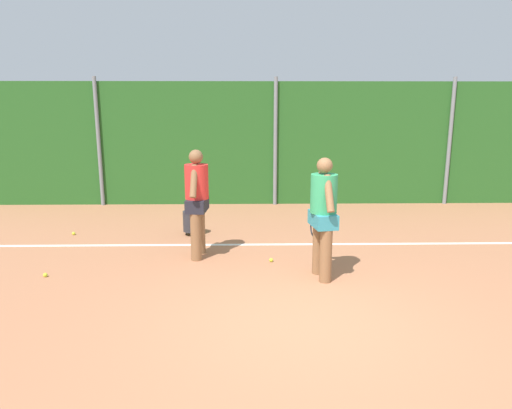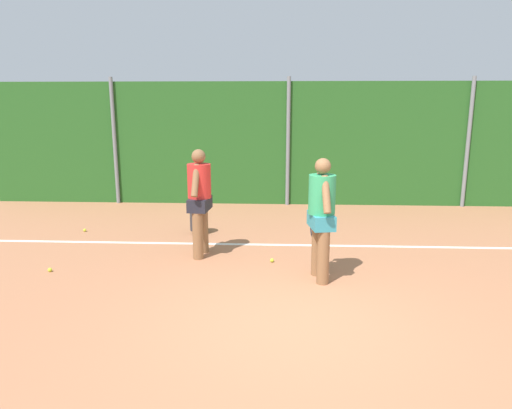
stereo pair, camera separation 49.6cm
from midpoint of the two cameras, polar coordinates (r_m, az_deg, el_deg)
The scene contains 14 objects.
ground_plane at distance 7.78m, azimuth 2.58°, elevation -7.51°, with size 27.50×27.50×0.00m, color #B2704C.
hedge_fence_backdrop at distance 12.29m, azimuth 1.20°, elevation 7.51°, with size 15.89×0.25×3.20m, color #286023.
fence_post_left at distance 12.78m, azimuth -19.95°, elevation 7.22°, with size 0.10×0.10×3.32m, color gray.
fence_post_center at distance 12.11m, azimuth 1.23°, elevation 7.71°, with size 0.10×0.10×3.32m, color gray.
fence_post_right at distance 13.12m, azimuth 21.83°, elevation 7.19°, with size 0.10×0.10×3.32m, color gray.
court_baseline_paint at distance 8.86m, azimuth 2.11°, elevation -4.96°, with size 11.61×0.10×0.01m, color white.
player_foreground_near at distance 6.98m, azimuth 6.30°, elevation -0.91°, with size 0.40×0.83×1.87m.
player_midcourt at distance 8.01m, azimuth -9.07°, elevation 0.81°, with size 0.40×0.86×1.89m.
ball_hopper at distance 9.56m, azimuth -9.42°, elevation -2.04°, with size 0.36×0.36×0.51m.
tennis_ball_0 at distance 11.98m, azimuth -9.46°, elevation -0.38°, with size 0.07×0.07×0.07m, color #CCDB33.
tennis_ball_1 at distance 8.07m, azimuth -26.26°, elevation -7.84°, with size 0.07×0.07×0.07m, color #CCDB33.
tennis_ball_2 at distance 10.29m, azimuth -22.93°, elevation -3.33°, with size 0.07×0.07×0.07m, color #CCDB33.
tennis_ball_4 at distance 7.91m, azimuth 0.08°, elevation -6.90°, with size 0.07×0.07×0.07m, color #CCDB33.
tennis_ball_5 at distance 8.53m, azimuth 5.95°, elevation -5.51°, with size 0.07×0.07×0.07m, color #CCDB33.
Camera 1 is at (-0.73, -5.24, 2.64)m, focal length 32.34 mm.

